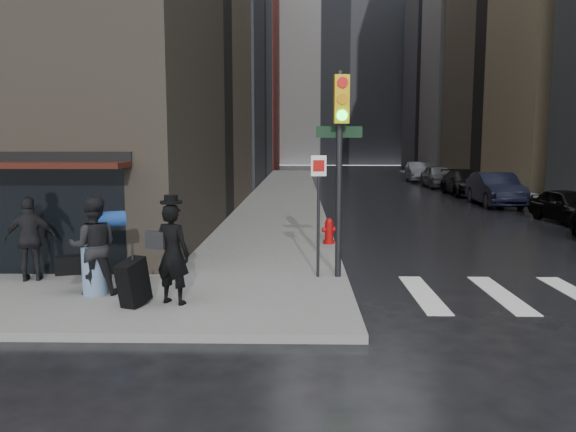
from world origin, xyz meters
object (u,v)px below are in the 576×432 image
man_overcoat (164,258)px  parked_car_1 (569,206)px  man_jeans (93,246)px  traffic_light (338,146)px  fire_hydrant (329,232)px  parked_car_5 (419,172)px  parked_car_4 (438,176)px  man_greycoat (31,239)px  parked_car_3 (465,183)px  parked_car_2 (495,189)px

man_overcoat → parked_car_1: bearing=-116.1°
man_jeans → traffic_light: traffic_light is taller
man_overcoat → fire_hydrant: 7.27m
parked_car_1 → parked_car_5: parked_car_5 is taller
parked_car_4 → parked_car_5: parked_car_5 is taller
man_overcoat → fire_hydrant: size_ratio=2.71×
man_overcoat → parked_car_5: (12.23, 36.12, -0.21)m
fire_hydrant → man_overcoat: bearing=-117.6°
man_greycoat → parked_car_3: size_ratio=0.35×
man_jeans → man_greycoat: (-1.77, 1.10, -0.05)m
parked_car_2 → parked_car_5: bearing=92.4°
parked_car_3 → parked_car_5: parked_car_5 is taller
traffic_light → man_overcoat: bearing=-151.1°
traffic_light → man_jeans: bearing=-167.0°
man_greycoat → parked_car_4: size_ratio=0.39×
parked_car_5 → man_overcoat: bearing=-104.5°
parked_car_3 → parked_car_5: size_ratio=1.06×
man_jeans → man_greycoat: man_jeans is taller
parked_car_4 → parked_car_5: (-0.13, 6.00, 0.01)m
parked_car_4 → parked_car_5: size_ratio=0.96×
parked_car_2 → parked_car_1: bearing=-80.1°
traffic_light → parked_car_2: bearing=56.7°
man_overcoat → man_jeans: (-1.56, 0.65, 0.10)m
parked_car_2 → parked_car_4: parked_car_2 is taller
man_overcoat → parked_car_4: size_ratio=0.44×
fire_hydrant → parked_car_3: (9.16, 17.70, 0.27)m
man_overcoat → man_greycoat: 3.76m
man_greycoat → parked_car_3: 27.42m
man_greycoat → fire_hydrant: man_greycoat is taller
man_jeans → parked_car_5: (13.79, 35.47, -0.31)m
traffic_light → parked_car_3: 23.94m
traffic_light → parked_car_4: bearing=68.1°
traffic_light → fire_hydrant: 4.99m
fire_hydrant → parked_car_2: parked_car_2 is taller
parked_car_2 → man_greycoat: bearing=-131.4°
man_overcoat → parked_car_3: size_ratio=0.40×
man_jeans → parked_car_4: bearing=-131.3°
man_greycoat → traffic_light: 6.94m
man_greycoat → parked_car_2: 22.62m
parked_car_1 → parked_car_2: (-0.81, 6.00, 0.16)m
parked_car_2 → parked_car_3: size_ratio=0.97×
man_jeans → man_greycoat: bearing=-47.8°
traffic_light → parked_car_5: size_ratio=0.92×
man_jeans → parked_car_1: (14.65, 11.47, -0.44)m
fire_hydrant → parked_car_4: (9.00, 23.70, 0.31)m
traffic_light → parked_car_4: size_ratio=0.96×
man_overcoat → fire_hydrant: man_overcoat is taller
parked_car_1 → parked_car_3: parked_car_3 is taller
traffic_light → fire_hydrant: (0.05, 4.28, -2.56)m
traffic_light → parked_car_4: traffic_light is taller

